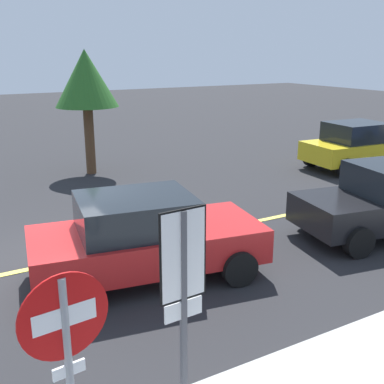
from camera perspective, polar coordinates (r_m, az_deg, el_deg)
name	(u,v)px	position (r m, az deg, el deg)	size (l,w,h in m)	color
ground_plane	(55,264)	(9.72, -16.17, -8.33)	(80.00, 80.00, 0.00)	#262628
lane_marking_centre	(189,236)	(10.70, -0.37, -5.26)	(28.00, 0.16, 0.01)	#E0D14C
stop_sign	(68,355)	(4.23, -14.71, -18.48)	(0.76, 0.11, 2.34)	gray
speed_limit_sign	(183,279)	(4.91, -1.06, -10.43)	(0.54, 0.06, 2.52)	#4C4C51
car_red_crossing	(145,236)	(8.60, -5.73, -5.34)	(4.37, 2.56, 1.56)	red
car_yellow_behind_van	(358,145)	(17.68, 19.32, 5.32)	(4.04, 2.22, 1.62)	gold
tree_left_verge	(86,80)	(16.02, -12.64, 13.00)	(2.04, 2.04, 4.06)	#513823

